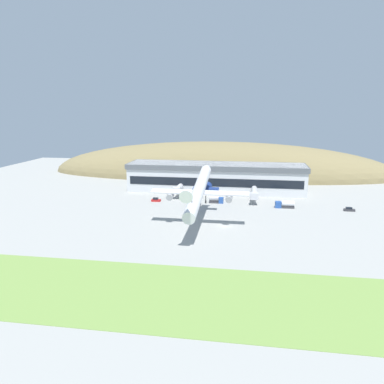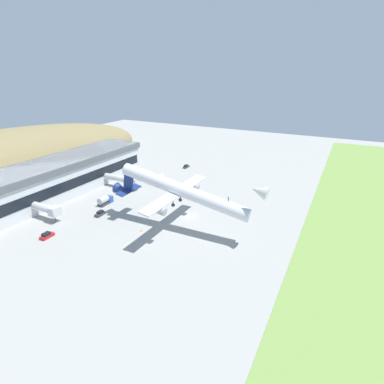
{
  "view_description": "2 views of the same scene",
  "coord_description": "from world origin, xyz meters",
  "px_view_note": "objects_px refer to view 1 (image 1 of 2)",
  "views": [
    {
      "loc": [
        8.24,
        -125.77,
        40.49
      ],
      "look_at": [
        -11.09,
        -2.68,
        12.58
      ],
      "focal_mm": 35.0,
      "sensor_mm": 36.0,
      "label": 1
    },
    {
      "loc": [
        -82.0,
        -43.46,
        46.44
      ],
      "look_at": [
        -7.14,
        -4.46,
        12.32
      ],
      "focal_mm": 28.0,
      "sensor_mm": 36.0,
      "label": 2
    }
  ],
  "objects_px": {
    "fuel_truck": "(285,204)",
    "service_car_2": "(349,209)",
    "cargo_airplane": "(199,191)",
    "terminal_building": "(216,176)",
    "jetway_0": "(178,189)",
    "jetway_1": "(254,193)",
    "box_truck": "(216,199)",
    "service_car_1": "(156,200)",
    "traffic_cone_0": "(183,217)",
    "service_car_0": "(196,203)"
  },
  "relations": [
    {
      "from": "fuel_truck",
      "to": "cargo_airplane",
      "type": "bearing_deg",
      "value": -136.81
    },
    {
      "from": "fuel_truck",
      "to": "service_car_2",
      "type": "bearing_deg",
      "value": -2.33
    },
    {
      "from": "jetway_0",
      "to": "service_car_1",
      "type": "relative_size",
      "value": 2.76
    },
    {
      "from": "traffic_cone_0",
      "to": "jetway_0",
      "type": "bearing_deg",
      "value": 103.85
    },
    {
      "from": "fuel_truck",
      "to": "traffic_cone_0",
      "type": "height_order",
      "value": "fuel_truck"
    },
    {
      "from": "service_car_1",
      "to": "fuel_truck",
      "type": "distance_m",
      "value": 55.86
    },
    {
      "from": "cargo_airplane",
      "to": "service_car_0",
      "type": "xyz_separation_m",
      "value": [
        -5.13,
        29.03,
        -12.05
      ]
    },
    {
      "from": "cargo_airplane",
      "to": "service_car_1",
      "type": "relative_size",
      "value": 12.63
    },
    {
      "from": "fuel_truck",
      "to": "box_truck",
      "type": "relative_size",
      "value": 1.24
    },
    {
      "from": "cargo_airplane",
      "to": "traffic_cone_0",
      "type": "bearing_deg",
      "value": 128.25
    },
    {
      "from": "terminal_building",
      "to": "traffic_cone_0",
      "type": "xyz_separation_m",
      "value": [
        -8.16,
        -47.82,
        -7.58
      ]
    },
    {
      "from": "service_car_1",
      "to": "jetway_0",
      "type": "bearing_deg",
      "value": 48.59
    },
    {
      "from": "jetway_0",
      "to": "jetway_1",
      "type": "xyz_separation_m",
      "value": [
        34.91,
        -3.12,
        0.0
      ]
    },
    {
      "from": "jetway_1",
      "to": "service_car_2",
      "type": "xyz_separation_m",
      "value": [
        37.89,
        -9.8,
        -3.34
      ]
    },
    {
      "from": "jetway_0",
      "to": "cargo_airplane",
      "type": "distance_m",
      "value": 45.52
    },
    {
      "from": "service_car_1",
      "to": "fuel_truck",
      "type": "bearing_deg",
      "value": -2.57
    },
    {
      "from": "terminal_building",
      "to": "service_car_0",
      "type": "relative_size",
      "value": 21.55
    },
    {
      "from": "service_car_0",
      "to": "box_truck",
      "type": "bearing_deg",
      "value": 32.02
    },
    {
      "from": "jetway_1",
      "to": "service_car_1",
      "type": "relative_size",
      "value": 4.18
    },
    {
      "from": "jetway_0",
      "to": "service_car_1",
      "type": "bearing_deg",
      "value": -131.41
    },
    {
      "from": "service_car_1",
      "to": "jetway_1",
      "type": "bearing_deg",
      "value": 8.26
    },
    {
      "from": "terminal_building",
      "to": "service_car_2",
      "type": "height_order",
      "value": "terminal_building"
    },
    {
      "from": "cargo_airplane",
      "to": "service_car_2",
      "type": "relative_size",
      "value": 12.31
    },
    {
      "from": "cargo_airplane",
      "to": "terminal_building",
      "type": "bearing_deg",
      "value": 89.49
    },
    {
      "from": "cargo_airplane",
      "to": "service_car_0",
      "type": "height_order",
      "value": "cargo_airplane"
    },
    {
      "from": "jetway_1",
      "to": "service_car_2",
      "type": "relative_size",
      "value": 4.07
    },
    {
      "from": "terminal_building",
      "to": "traffic_cone_0",
      "type": "distance_m",
      "value": 49.1
    },
    {
      "from": "service_car_0",
      "to": "service_car_2",
      "type": "height_order",
      "value": "service_car_0"
    },
    {
      "from": "jetway_0",
      "to": "box_truck",
      "type": "bearing_deg",
      "value": -23.17
    },
    {
      "from": "service_car_2",
      "to": "traffic_cone_0",
      "type": "bearing_deg",
      "value": -163.48
    },
    {
      "from": "jetway_1",
      "to": "cargo_airplane",
      "type": "bearing_deg",
      "value": -116.51
    },
    {
      "from": "service_car_0",
      "to": "terminal_building",
      "type": "bearing_deg",
      "value": 78.81
    },
    {
      "from": "fuel_truck",
      "to": "traffic_cone_0",
      "type": "bearing_deg",
      "value": -152.88
    },
    {
      "from": "jetway_0",
      "to": "cargo_airplane",
      "type": "bearing_deg",
      "value": -69.59
    },
    {
      "from": "fuel_truck",
      "to": "jetway_0",
      "type": "bearing_deg",
      "value": 165.95
    },
    {
      "from": "jetway_1",
      "to": "fuel_truck",
      "type": "distance_m",
      "value": 15.56
    },
    {
      "from": "service_car_1",
      "to": "traffic_cone_0",
      "type": "height_order",
      "value": "service_car_1"
    },
    {
      "from": "fuel_truck",
      "to": "traffic_cone_0",
      "type": "xyz_separation_m",
      "value": [
        -39.59,
        -20.27,
        -1.22
      ]
    },
    {
      "from": "terminal_building",
      "to": "jetway_0",
      "type": "height_order",
      "value": "terminal_building"
    },
    {
      "from": "jetway_0",
      "to": "service_car_2",
      "type": "relative_size",
      "value": 2.69
    },
    {
      "from": "service_car_0",
      "to": "service_car_2",
      "type": "distance_m",
      "value": 62.34
    },
    {
      "from": "terminal_building",
      "to": "fuel_truck",
      "type": "distance_m",
      "value": 42.27
    },
    {
      "from": "cargo_airplane",
      "to": "service_car_1",
      "type": "bearing_deg",
      "value": 126.29
    },
    {
      "from": "service_car_0",
      "to": "box_truck",
      "type": "relative_size",
      "value": 0.63
    },
    {
      "from": "jetway_1",
      "to": "box_truck",
      "type": "distance_m",
      "value": 17.36
    },
    {
      "from": "service_car_0",
      "to": "service_car_1",
      "type": "relative_size",
      "value": 0.98
    },
    {
      "from": "jetway_1",
      "to": "jetway_0",
      "type": "bearing_deg",
      "value": 174.89
    },
    {
      "from": "jetway_1",
      "to": "cargo_airplane",
      "type": "xyz_separation_m",
      "value": [
        -19.33,
        -38.75,
        8.72
      ]
    },
    {
      "from": "jetway_0",
      "to": "box_truck",
      "type": "distance_m",
      "value": 20.16
    },
    {
      "from": "service_car_1",
      "to": "box_truck",
      "type": "relative_size",
      "value": 0.65
    }
  ]
}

